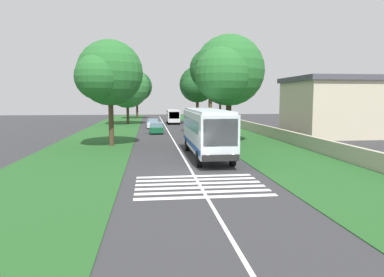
{
  "coord_description": "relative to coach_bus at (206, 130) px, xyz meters",
  "views": [
    {
      "loc": [
        -21.6,
        2.62,
        4.58
      ],
      "look_at": [
        4.49,
        -0.54,
        1.6
      ],
      "focal_mm": 33.14,
      "sensor_mm": 36.0,
      "label": 1
    }
  ],
  "objects": [
    {
      "name": "trailing_car_1",
      "position": [
        28.01,
        3.87,
        -1.48
      ],
      "size": [
        4.3,
        1.78,
        1.43
      ],
      "color": "silver",
      "rests_on": "ground"
    },
    {
      "name": "roadside_tree_left_2",
      "position": [
        36.64,
        8.46,
        4.29
      ],
      "size": [
        9.22,
        7.66,
        10.38
      ],
      "color": "#3D2D1E",
      "rests_on": "grass_verge_left"
    },
    {
      "name": "utility_pole",
      "position": [
        12.16,
        -3.53,
        1.98
      ],
      "size": [
        0.24,
        1.4,
        7.88
      ],
      "color": "#473828",
      "rests_on": "grass_verge_right"
    },
    {
      "name": "roadside_tree_right_0",
      "position": [
        36.06,
        -4.03,
        4.73
      ],
      "size": [
        7.58,
        6.42,
        10.22
      ],
      "color": "#4C3826",
      "rests_on": "grass_verge_right"
    },
    {
      "name": "trailing_car_0",
      "position": [
        19.73,
        3.5,
        -1.48
      ],
      "size": [
        4.3,
        1.78,
        1.43
      ],
      "color": "#145933",
      "rests_on": "ground"
    },
    {
      "name": "roadside_tree_left_0",
      "position": [
        54.71,
        7.32,
        4.92
      ],
      "size": [
        8.17,
        6.89,
        10.66
      ],
      "color": "#3D2D1E",
      "rests_on": "grass_verge_left"
    },
    {
      "name": "roadside_tree_right_2",
      "position": [
        8.13,
        -3.36,
        5.02
      ],
      "size": [
        8.76,
        7.28,
        10.9
      ],
      "color": "#3D2D1E",
      "rests_on": "grass_verge_right"
    },
    {
      "name": "trailing_minibus_0",
      "position": [
        36.78,
        0.13,
        -0.6
      ],
      "size": [
        6.0,
        2.14,
        2.53
      ],
      "color": "silver",
      "rests_on": "ground"
    },
    {
      "name": "grass_verge_left",
      "position": [
        9.48,
        10.0,
        -2.13
      ],
      "size": [
        120.0,
        8.0,
        0.04
      ],
      "primitive_type": "cube",
      "color": "#235623",
      "rests_on": "ground"
    },
    {
      "name": "ground",
      "position": [
        -5.52,
        1.8,
        -2.15
      ],
      "size": [
        160.0,
        160.0,
        0.0
      ],
      "primitive_type": "plane",
      "color": "#333335"
    },
    {
      "name": "roadside_building",
      "position": [
        13.8,
        -17.37,
        1.47
      ],
      "size": [
        10.41,
        9.47,
        7.16
      ],
      "color": "beige",
      "rests_on": "ground"
    },
    {
      "name": "centre_line",
      "position": [
        9.48,
        1.8,
        -2.14
      ],
      "size": [
        110.0,
        0.16,
        0.01
      ],
      "primitive_type": "cube",
      "color": "silver",
      "rests_on": "ground"
    },
    {
      "name": "roadside_tree_right_1",
      "position": [
        17.53,
        -3.19,
        5.9
      ],
      "size": [
        6.35,
        5.28,
        10.82
      ],
      "color": "brown",
      "rests_on": "grass_verge_right"
    },
    {
      "name": "grass_verge_right",
      "position": [
        9.48,
        -6.4,
        -2.13
      ],
      "size": [
        120.0,
        8.0,
        0.04
      ],
      "primitive_type": "cube",
      "color": "#235623",
      "rests_on": "ground"
    },
    {
      "name": "roadside_tree_left_1",
      "position": [
        7.52,
        8.22,
        4.65
      ],
      "size": [
        7.57,
        6.18,
        10.04
      ],
      "color": "#4C3826",
      "rests_on": "grass_verge_left"
    },
    {
      "name": "zebra_crossing",
      "position": [
        -8.97,
        1.8,
        -2.14
      ],
      "size": [
        4.95,
        6.8,
        0.01
      ],
      "color": "silver",
      "rests_on": "ground"
    },
    {
      "name": "roadside_wall",
      "position": [
        14.48,
        -9.8,
        -1.49
      ],
      "size": [
        70.0,
        0.4,
        1.22
      ],
      "primitive_type": "cube",
      "color": "#B2A893",
      "rests_on": "grass_verge_right"
    },
    {
      "name": "coach_bus",
      "position": [
        0.0,
        0.0,
        0.0
      ],
      "size": [
        11.16,
        2.62,
        3.73
      ],
      "color": "silver",
      "rests_on": "ground"
    }
  ]
}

